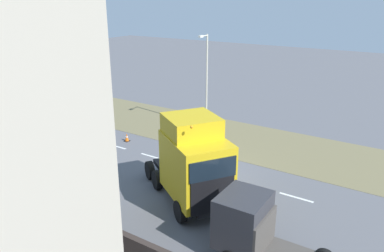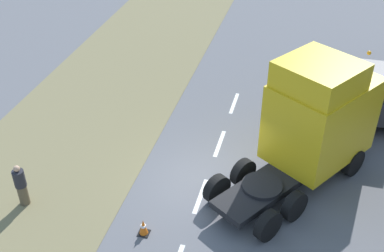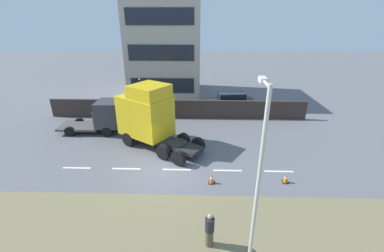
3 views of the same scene
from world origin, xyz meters
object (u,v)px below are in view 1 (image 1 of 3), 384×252
at_px(traffic_cone_lead, 127,137).
at_px(traffic_cone_trailing, 177,149).
at_px(lorry_cab, 194,163).
at_px(flatbed_truck, 253,228).
at_px(pedestrian, 214,125).
at_px(lamp_post, 206,85).

bearing_deg(traffic_cone_lead, traffic_cone_trailing, 92.50).
xyz_separation_m(lorry_cab, flatbed_truck, (2.11, 4.11, -0.90)).
bearing_deg(lorry_cab, pedestrian, -122.15).
bearing_deg(traffic_cone_trailing, traffic_cone_lead, -87.50).
height_order(lorry_cab, flatbed_truck, lorry_cab).
relative_size(flatbed_truck, traffic_cone_trailing, 8.79).
xyz_separation_m(lorry_cab, lamp_post, (-10.39, -5.61, 1.12)).
bearing_deg(flatbed_truck, traffic_cone_lead, 61.59).
relative_size(lamp_post, traffic_cone_lead, 12.51).
xyz_separation_m(lorry_cab, pedestrian, (-9.25, -4.19, -1.49)).
bearing_deg(lamp_post, lorry_cab, 28.37).
xyz_separation_m(flatbed_truck, pedestrian, (-11.36, -8.30, -0.60)).
bearing_deg(lamp_post, pedestrian, 51.13).
distance_m(lorry_cab, flatbed_truck, 4.70).
bearing_deg(traffic_cone_trailing, flatbed_truck, 50.92).
relative_size(lorry_cab, lamp_post, 0.91).
height_order(lamp_post, traffic_cone_lead, lamp_post).
relative_size(flatbed_truck, lamp_post, 0.70).
distance_m(flatbed_truck, lamp_post, 15.97).
bearing_deg(traffic_cone_lead, lamp_post, 151.08).
distance_m(pedestrian, traffic_cone_trailing, 4.43).
relative_size(lorry_cab, traffic_cone_trailing, 11.34).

